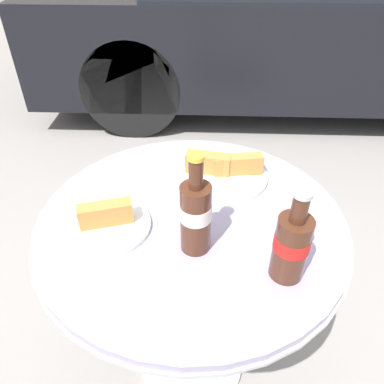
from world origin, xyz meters
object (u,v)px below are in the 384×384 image
at_px(bistro_table, 191,255).
at_px(lunch_plate_near, 223,171).
at_px(cola_bottle_left, 291,244).
at_px(parked_car, 289,16).
at_px(cola_bottle_right, 196,214).
at_px(lunch_plate_far, 107,222).

height_order(bistro_table, lunch_plate_near, lunch_plate_near).
xyz_separation_m(cola_bottle_left, parked_car, (0.47, 2.76, -0.17)).
bearing_deg(cola_bottle_left, lunch_plate_near, 109.66).
bearing_deg(parked_car, cola_bottle_right, -103.97).
height_order(bistro_table, lunch_plate_far, lunch_plate_far).
relative_size(cola_bottle_right, lunch_plate_far, 1.18).
bearing_deg(lunch_plate_far, lunch_plate_near, 38.53).
bearing_deg(lunch_plate_far, parked_car, 71.38).
relative_size(bistro_table, lunch_plate_far, 3.72).
bearing_deg(cola_bottle_left, lunch_plate_far, 163.11).
relative_size(cola_bottle_left, parked_car, 0.06).
bearing_deg(parked_car, cola_bottle_left, -99.70).
relative_size(bistro_table, lunch_plate_near, 3.10).
distance_m(cola_bottle_right, lunch_plate_far, 0.24).
relative_size(cola_bottle_right, lunch_plate_near, 0.98).
bearing_deg(lunch_plate_near, cola_bottle_right, -103.77).
bearing_deg(bistro_table, lunch_plate_near, 65.27).
height_order(bistro_table, cola_bottle_left, cola_bottle_left).
distance_m(cola_bottle_left, cola_bottle_right, 0.21).
bearing_deg(cola_bottle_right, lunch_plate_far, 165.97).
bearing_deg(cola_bottle_right, parked_car, 76.03).
bearing_deg(parked_car, lunch_plate_near, -103.99).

